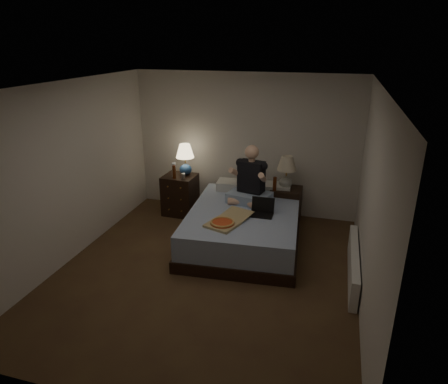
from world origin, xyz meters
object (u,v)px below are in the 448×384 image
(nightstand_left, at_px, (180,195))
(soda_can, at_px, (183,176))
(person, at_px, (250,175))
(lamp_right, at_px, (286,172))
(laptop, at_px, (262,208))
(nightstand_right, at_px, (285,206))
(bed, at_px, (244,226))
(pizza_box, at_px, (222,223))
(radiator, at_px, (353,264))
(lamp_left, at_px, (185,160))
(beer_bottle_left, at_px, (174,172))
(water_bottle, at_px, (174,170))
(beer_bottle_right, at_px, (275,184))

(nightstand_left, distance_m, soda_can, 0.46)
(soda_can, relative_size, person, 0.11)
(lamp_right, xyz_separation_m, laptop, (-0.22, -1.00, -0.26))
(nightstand_right, xyz_separation_m, laptop, (-0.24, -0.99, 0.34))
(bed, distance_m, nightstand_right, 1.02)
(nightstand_right, distance_m, soda_can, 1.84)
(pizza_box, height_order, radiator, pizza_box)
(lamp_right, height_order, radiator, lamp_right)
(lamp_left, xyz_separation_m, beer_bottle_left, (-0.12, -0.25, -0.16))
(lamp_right, xyz_separation_m, soda_can, (-1.75, -0.24, -0.15))
(nightstand_left, height_order, person, person)
(nightstand_right, bearing_deg, radiator, -50.71)
(water_bottle, relative_size, laptop, 0.74)
(bed, height_order, nightstand_left, nightstand_left)
(nightstand_left, distance_m, water_bottle, 0.50)
(lamp_left, bearing_deg, lamp_right, 0.28)
(nightstand_left, distance_m, lamp_right, 1.97)
(bed, relative_size, water_bottle, 8.72)
(lamp_left, height_order, beer_bottle_right, lamp_left)
(beer_bottle_right, xyz_separation_m, laptop, (-0.05, -0.84, -0.10))
(lamp_left, relative_size, beer_bottle_left, 2.43)
(beer_bottle_right, distance_m, person, 0.57)
(radiator, bearing_deg, pizza_box, -178.60)
(soda_can, relative_size, radiator, 0.06)
(bed, height_order, radiator, bed)
(person, bearing_deg, lamp_right, 59.44)
(water_bottle, distance_m, radiator, 3.39)
(bed, xyz_separation_m, nightstand_left, (-1.37, 0.78, 0.09))
(nightstand_right, relative_size, laptop, 1.90)
(person, xyz_separation_m, radiator, (1.63, -0.92, -0.81))
(pizza_box, bearing_deg, nightstand_left, 149.09)
(laptop, bearing_deg, water_bottle, 153.95)
(bed, xyz_separation_m, water_bottle, (-1.44, 0.71, 0.58))
(water_bottle, height_order, radiator, water_bottle)
(lamp_left, distance_m, soda_can, 0.33)
(beer_bottle_right, bearing_deg, laptop, -93.73)
(nightstand_right, height_order, beer_bottle_left, beer_bottle_left)
(water_bottle, distance_m, person, 1.50)
(nightstand_left, height_order, lamp_right, lamp_right)
(pizza_box, bearing_deg, laptop, 65.40)
(bed, bearing_deg, water_bottle, 149.40)
(bed, xyz_separation_m, lamp_left, (-1.29, 0.87, 0.73))
(person, bearing_deg, beer_bottle_right, 60.89)
(bed, height_order, laptop, laptop)
(laptop, relative_size, pizza_box, 0.45)
(bed, height_order, beer_bottle_right, beer_bottle_right)
(nightstand_left, relative_size, lamp_right, 1.30)
(lamp_left, height_order, pizza_box, lamp_left)
(beer_bottle_left, bearing_deg, laptop, -23.59)
(bed, bearing_deg, laptop, -25.76)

